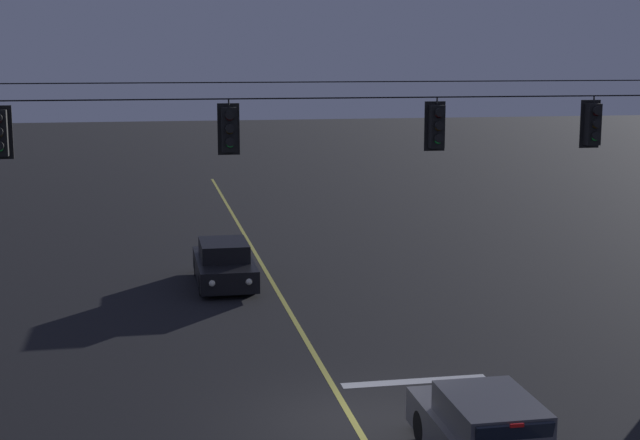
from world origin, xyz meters
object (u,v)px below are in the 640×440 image
Objects in this scene: traffic_light_left_inner at (229,129)px; traffic_light_centre at (437,126)px; car_oncoming_lead at (224,264)px; traffic_light_leftmost at (0,133)px; car_waiting_near_lane at (488,436)px; traffic_light_right_inner at (593,124)px.

traffic_light_centre is (4.67, 0.00, 0.00)m from traffic_light_left_inner.
traffic_light_leftmost is at bearing -119.38° from car_oncoming_lead.
traffic_light_left_inner and traffic_light_centre have the same top height.
traffic_light_leftmost is 0.28× the size of car_waiting_near_lane.
traffic_light_leftmost is at bearing 148.83° from car_waiting_near_lane.
traffic_light_centre and traffic_light_right_inner have the same top height.
traffic_light_centre is (9.42, 0.00, 0.00)m from traffic_light_leftmost.
traffic_light_right_inner is 13.36m from car_oncoming_lead.
traffic_light_centre is 0.28× the size of car_waiting_near_lane.
traffic_light_centre is 11.56m from car_oncoming_lead.
car_waiting_near_lane is at bearing -129.57° from traffic_light_right_inner.
traffic_light_right_inner is 0.28× the size of car_waiting_near_lane.
traffic_light_right_inner is at bearing 0.00° from traffic_light_leftmost.
traffic_light_right_inner is 8.59m from car_waiting_near_lane.
car_oncoming_lead is at bearing 60.62° from traffic_light_leftmost.
traffic_light_leftmost and traffic_light_centre have the same top height.
traffic_light_left_inner is 10.85m from car_oncoming_lead.
traffic_light_left_inner is at bearing 180.00° from traffic_light_centre.
traffic_light_right_inner reaches higher than car_waiting_near_lane.
traffic_light_right_inner reaches higher than car_oncoming_lead.
traffic_light_centre is 3.78m from traffic_light_right_inner.
traffic_light_right_inner is at bearing 50.43° from car_waiting_near_lane.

